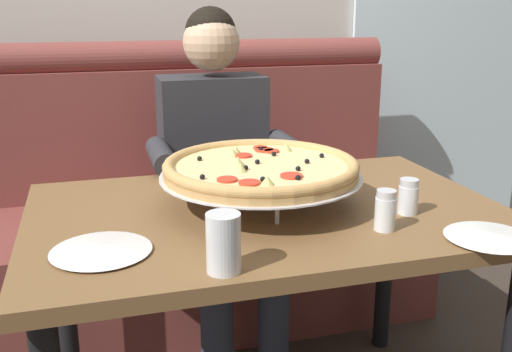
{
  "coord_description": "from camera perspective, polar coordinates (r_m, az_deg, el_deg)",
  "views": [
    {
      "loc": [
        -0.45,
        -1.44,
        1.27
      ],
      "look_at": [
        -0.02,
        0.03,
        0.83
      ],
      "focal_mm": 40.74,
      "sensor_mm": 36.0,
      "label": 1
    }
  ],
  "objects": [
    {
      "name": "patio_chair",
      "position": [
        3.97,
        13.15,
        5.04
      ],
      "size": [
        0.4,
        0.4,
        0.86
      ],
      "color": "black",
      "rests_on": "ground_plane"
    },
    {
      "name": "shaker_pepper_flakes",
      "position": [
        1.47,
        12.56,
        -3.58
      ],
      "size": [
        0.05,
        0.05,
        0.1
      ],
      "color": "white",
      "rests_on": "dining_table"
    },
    {
      "name": "shaker_oregano",
      "position": [
        1.6,
        14.71,
        -2.2
      ],
      "size": [
        0.05,
        0.05,
        0.1
      ],
      "color": "white",
      "rests_on": "dining_table"
    },
    {
      "name": "booth_bench",
      "position": [
        2.53,
        -4.89,
        -3.98
      ],
      "size": [
        1.78,
        0.78,
        1.13
      ],
      "color": "brown",
      "rests_on": "ground_plane"
    },
    {
      "name": "plate_near_right",
      "position": [
        1.36,
        -14.98,
        -6.88
      ],
      "size": [
        0.23,
        0.23,
        0.02
      ],
      "color": "white",
      "rests_on": "dining_table"
    },
    {
      "name": "dining_table",
      "position": [
        1.63,
        1.09,
        -6.16
      ],
      "size": [
        1.29,
        0.83,
        0.74
      ],
      "color": "brown",
      "rests_on": "ground_plane"
    },
    {
      "name": "plate_near_left",
      "position": [
        1.5,
        21.93,
        -5.41
      ],
      "size": [
        0.21,
        0.21,
        0.02
      ],
      "color": "white",
      "rests_on": "dining_table"
    },
    {
      "name": "drinking_glass",
      "position": [
        1.22,
        -3.2,
        -6.93
      ],
      "size": [
        0.07,
        0.07,
        0.13
      ],
      "color": "silver",
      "rests_on": "dining_table"
    },
    {
      "name": "pizza",
      "position": [
        1.59,
        0.47,
        0.76
      ],
      "size": [
        0.56,
        0.56,
        0.14
      ],
      "color": "silver",
      "rests_on": "dining_table"
    },
    {
      "name": "diner_main",
      "position": [
        2.18,
        -3.59,
        1.36
      ],
      "size": [
        0.54,
        0.64,
        1.27
      ],
      "color": "#2D3342",
      "rests_on": "ground_plane"
    }
  ]
}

